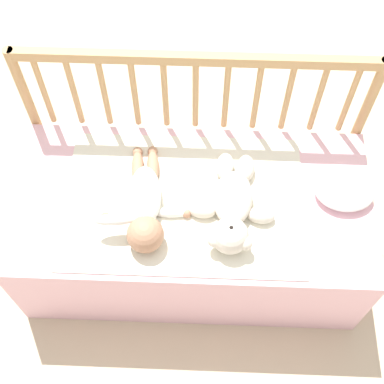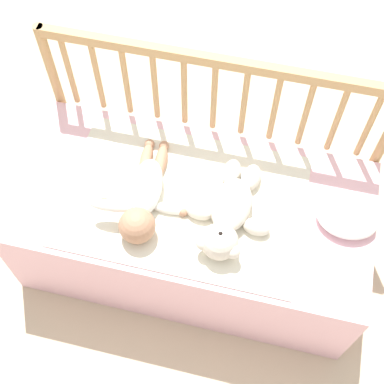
{
  "view_description": "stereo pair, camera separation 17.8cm",
  "coord_description": "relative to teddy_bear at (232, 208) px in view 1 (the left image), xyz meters",
  "views": [
    {
      "loc": [
        0.03,
        -0.91,
        2.02
      ],
      "look_at": [
        0.0,
        -0.0,
        0.48
      ],
      "focal_mm": 50.0,
      "sensor_mm": 36.0,
      "label": 1
    },
    {
      "loc": [
        0.21,
        -0.89,
        2.02
      ],
      "look_at": [
        0.0,
        -0.0,
        0.48
      ],
      "focal_mm": 50.0,
      "sensor_mm": 36.0,
      "label": 2
    }
  ],
  "objects": [
    {
      "name": "ground_plane",
      "position": [
        -0.14,
        0.05,
        -0.47
      ],
      "size": [
        12.0,
        12.0,
        0.0
      ],
      "primitive_type": "plane",
      "color": "#C6B293"
    },
    {
      "name": "crib_mattress",
      "position": [
        -0.14,
        0.05,
        -0.26
      ],
      "size": [
        1.25,
        0.61,
        0.42
      ],
      "color": "#EDB7C6",
      "rests_on": "ground_plane"
    },
    {
      "name": "crib_rail",
      "position": [
        -0.14,
        0.38,
        0.08
      ],
      "size": [
        1.25,
        0.04,
        0.78
      ],
      "color": "tan",
      "rests_on": "ground_plane"
    },
    {
      "name": "blanket",
      "position": [
        -0.16,
        0.04,
        -0.05
      ],
      "size": [
        0.82,
        0.55,
        0.01
      ],
      "color": "silver",
      "rests_on": "crib_mattress"
    },
    {
      "name": "teddy_bear",
      "position": [
        0.0,
        0.0,
        0.0
      ],
      "size": [
        0.29,
        0.4,
        0.12
      ],
      "color": "silver",
      "rests_on": "crib_mattress"
    },
    {
      "name": "baby",
      "position": [
        -0.29,
        -0.0,
        0.0
      ],
      "size": [
        0.32,
        0.43,
        0.12
      ],
      "color": "white",
      "rests_on": "crib_mattress"
    },
    {
      "name": "small_pillow",
      "position": [
        0.39,
        0.09,
        -0.02
      ],
      "size": [
        0.21,
        0.16,
        0.06
      ],
      "color": "white",
      "rests_on": "crib_mattress"
    }
  ]
}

